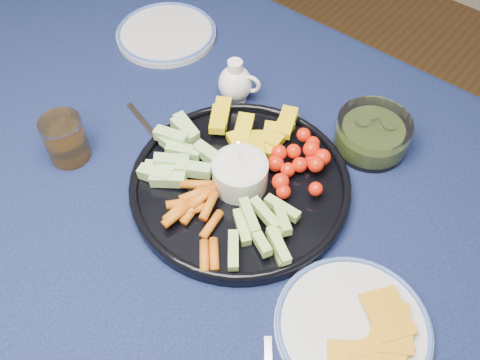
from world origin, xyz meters
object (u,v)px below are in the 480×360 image
Objects in this scene: dining_table at (221,246)px; crudite_platter at (238,181)px; pickle_bowl at (372,135)px; side_plate_extra at (166,33)px; creamer_pitcher at (236,83)px; cheese_plate at (353,326)px; juice_tumbler at (66,141)px.

dining_table is 0.13m from crudite_platter.
pickle_bowl is 0.61× the size of side_plate_extra.
dining_table is 18.70× the size of creamer_pitcher.
juice_tumbler is at bearing -175.59° from cheese_plate.
crudite_platter reaches higher than pickle_bowl.
cheese_plate is at bearing -62.71° from pickle_bowl.
creamer_pitcher is (-0.14, 0.17, 0.02)m from crudite_platter.
creamer_pitcher is at bearing -12.38° from side_plate_extra.
side_plate_extra is at bearing 155.16° from cheese_plate.
pickle_bowl reaches higher than side_plate_extra.
cheese_plate is 0.73m from side_plate_extra.
juice_tumbler is (-0.55, -0.04, 0.03)m from cheese_plate.
dining_table is 0.32m from juice_tumbler.
pickle_bowl is 0.35m from cheese_plate.
dining_table is at bearing -109.70° from pickle_bowl.
side_plate_extra is at bearing 107.07° from juice_tumbler.
crudite_platter reaches higher than cheese_plate.
creamer_pitcher reaches higher than juice_tumbler.
crudite_platter is 4.34× the size of juice_tumbler.
pickle_bowl is 1.54× the size of juice_tumbler.
juice_tumbler is (-0.39, -0.35, 0.01)m from pickle_bowl.
creamer_pitcher reaches higher than side_plate_extra.
juice_tumbler is at bearing -113.85° from creamer_pitcher.
creamer_pitcher is at bearing 149.04° from cheese_plate.
creamer_pitcher is (-0.16, 0.23, 0.13)m from dining_table.
dining_table is at bearing 12.82° from juice_tumbler.
dining_table is 0.33m from pickle_bowl.
crudite_platter is at bearing 162.43° from cheese_plate.
crudite_platter is at bearing -29.68° from side_plate_extra.
dining_table is at bearing -55.54° from creamer_pitcher.
juice_tumbler is 0.40× the size of side_plate_extra.
dining_table is 0.50m from side_plate_extra.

